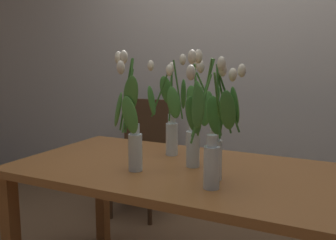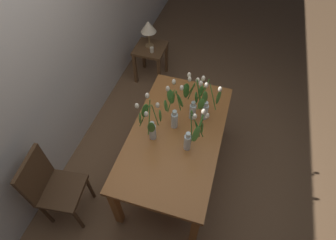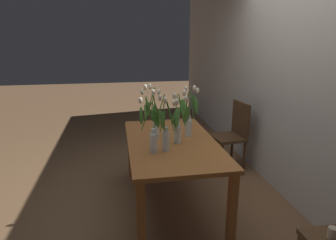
{
  "view_description": "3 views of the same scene",
  "coord_description": "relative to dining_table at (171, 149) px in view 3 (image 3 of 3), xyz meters",
  "views": [
    {
      "loc": [
        0.84,
        -1.72,
        1.29
      ],
      "look_at": [
        0.01,
        -0.08,
        0.99
      ],
      "focal_mm": 42.16,
      "sensor_mm": 36.0,
      "label": 1
    },
    {
      "loc": [
        -1.56,
        -0.39,
        2.9
      ],
      "look_at": [
        -0.05,
        0.07,
        0.98
      ],
      "focal_mm": 28.76,
      "sensor_mm": 36.0,
      "label": 2
    },
    {
      "loc": [
        2.83,
        -0.54,
        1.78
      ],
      "look_at": [
        0.09,
        -0.05,
        0.99
      ],
      "focal_mm": 31.65,
      "sensor_mm": 36.0,
      "label": 3
    }
  ],
  "objects": [
    {
      "name": "tulip_vase_3",
      "position": [
        -0.13,
        0.21,
        0.32
      ],
      "size": [
        0.24,
        0.21,
        0.56
      ],
      "color": "silver",
      "rests_on": "dining_table"
    },
    {
      "name": "room_wall_rear",
      "position": [
        0.0,
        1.35,
        0.7
      ],
      "size": [
        9.0,
        0.1,
        2.7
      ],
      "primitive_type": "cube",
      "color": "beige",
      "rests_on": "ground"
    },
    {
      "name": "pillar_candle",
      "position": [
        1.44,
        0.76,
        -0.06
      ],
      "size": [
        0.06,
        0.06,
        0.07
      ],
      "primitive_type": "cylinder",
      "color": "beige",
      "rests_on": "side_table"
    },
    {
      "name": "dining_chair",
      "position": [
        -0.79,
        1.01,
        -0.12
      ],
      "size": [
        0.45,
        0.45,
        0.93
      ],
      "color": "#4C331E",
      "rests_on": "ground"
    },
    {
      "name": "tulip_vase_2",
      "position": [
        0.26,
        -0.22,
        0.3
      ],
      "size": [
        0.17,
        0.26,
        0.58
      ],
      "color": "silver",
      "rests_on": "dining_table"
    },
    {
      "name": "ground_plane",
      "position": [
        0.0,
        0.0,
        -0.65
      ],
      "size": [
        18.0,
        18.0,
        0.0
      ],
      "primitive_type": "plane",
      "color": "brown"
    },
    {
      "name": "tulip_vase_4",
      "position": [
        0.27,
        -0.1,
        0.33
      ],
      "size": [
        0.2,
        0.28,
        0.58
      ],
      "color": "silver",
      "rests_on": "dining_table"
    },
    {
      "name": "dining_table",
      "position": [
        0.0,
        0.0,
        0.0
      ],
      "size": [
        1.6,
        0.9,
        0.74
      ],
      "color": "#A3602D",
      "rests_on": "ground"
    },
    {
      "name": "tulip_vase_1",
      "position": [
        -0.13,
        -0.18,
        0.31
      ],
      "size": [
        0.19,
        0.19,
        0.57
      ],
      "color": "silver",
      "rests_on": "dining_table"
    },
    {
      "name": "tulip_vase_0",
      "position": [
        0.11,
        0.06,
        0.3
      ],
      "size": [
        0.23,
        0.21,
        0.54
      ],
      "color": "silver",
      "rests_on": "dining_table"
    }
  ]
}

